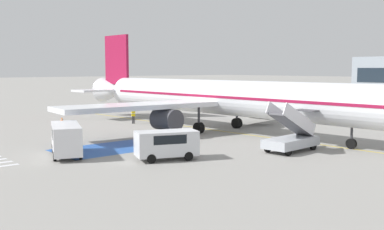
{
  "coord_description": "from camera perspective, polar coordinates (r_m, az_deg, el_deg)",
  "views": [
    {
      "loc": [
        32.94,
        -32.8,
        6.38
      ],
      "look_at": [
        -0.74,
        -3.82,
        1.78
      ],
      "focal_mm": 42.0,
      "sensor_mm": 36.0,
      "label": 1
    }
  ],
  "objects": [
    {
      "name": "service_van_0",
      "position": [
        31.57,
        -3.26,
        -3.5
      ],
      "size": [
        3.35,
        4.69,
        2.04
      ],
      "rotation": [
        0.0,
        0.0,
        5.91
      ],
      "color": "silver",
      "rests_on": "ground_plane"
    },
    {
      "name": "ground_plane",
      "position": [
        46.92,
        4.13,
        -1.92
      ],
      "size": [
        600.0,
        600.0,
        0.0
      ],
      "primitive_type": "plane",
      "color": "gray"
    },
    {
      "name": "traffic_cone_0",
      "position": [
        56.26,
        -16.19,
        -0.56
      ],
      "size": [
        0.49,
        0.49,
        0.54
      ],
      "color": "orange",
      "rests_on": "ground_plane"
    },
    {
      "name": "service_van_1",
      "position": [
        34.11,
        -15.7,
        -2.74
      ],
      "size": [
        5.7,
        3.77,
        2.33
      ],
      "rotation": [
        0.0,
        0.0,
        1.19
      ],
      "color": "silver",
      "rests_on": "ground_plane"
    },
    {
      "name": "ground_crew_1",
      "position": [
        52.67,
        -7.47,
        0.02
      ],
      "size": [
        0.37,
        0.48,
        1.77
      ],
      "rotation": [
        0.0,
        0.0,
        1.2
      ],
      "color": "#2D2D33",
      "rests_on": "ground_plane"
    },
    {
      "name": "airliner",
      "position": [
        45.4,
        4.36,
        2.2
      ],
      "size": [
        45.84,
        33.64,
        10.72
      ],
      "rotation": [
        0.0,
        0.0,
        -1.52
      ],
      "color": "silver",
      "rests_on": "ground_plane"
    },
    {
      "name": "apron_stand_patch_blue",
      "position": [
        36.96,
        -9.88,
        -4.12
      ],
      "size": [
        5.33,
        9.32,
        0.01
      ],
      "primitive_type": "cube",
      "color": "#2856A8",
      "rests_on": "ground_plane"
    },
    {
      "name": "fuel_tanker",
      "position": [
        65.96,
        14.7,
        1.78
      ],
      "size": [
        3.48,
        8.95,
        3.66
      ],
      "rotation": [
        0.0,
        0.0,
        0.12
      ],
      "color": "#38383D",
      "rests_on": "ground_plane"
    },
    {
      "name": "ground_crew_0",
      "position": [
        49.13,
        -4.67,
        -0.45
      ],
      "size": [
        0.49,
        0.39,
        1.67
      ],
      "rotation": [
        0.0,
        0.0,
        3.57
      ],
      "color": "black",
      "rests_on": "ground_plane"
    },
    {
      "name": "apron_leadline_yellow",
      "position": [
        45.29,
        4.98,
        -2.21
      ],
      "size": [
        80.52,
        3.96,
        0.01
      ],
      "primitive_type": "cube",
      "rotation": [
        0.0,
        0.0,
        -1.52
      ],
      "color": "gold",
      "rests_on": "ground_plane"
    },
    {
      "name": "boarding_stairs_forward",
      "position": [
        35.66,
        12.5,
        -2.95
      ],
      "size": [
        2.42,
        5.31,
        3.94
      ],
      "rotation": [
        0.0,
        0.0,
        0.05
      ],
      "color": "#ADB2BA",
      "rests_on": "ground_plane"
    }
  ]
}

